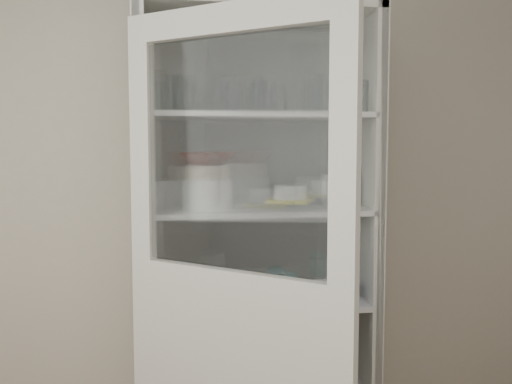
# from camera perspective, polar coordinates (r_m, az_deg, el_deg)

# --- Properties ---
(wall_back) EXTENTS (3.60, 0.02, 2.60)m
(wall_back) POSITION_cam_1_polar(r_m,az_deg,el_deg) (2.67, -4.95, -0.17)
(wall_back) COLOR beige
(wall_back) RESTS_ON ground
(pantry_cabinet) EXTENTS (1.00, 0.45, 2.10)m
(pantry_cabinet) POSITION_cam_1_polar(r_m,az_deg,el_deg) (2.59, -0.20, -8.40)
(pantry_cabinet) COLOR silver
(pantry_cabinet) RESTS_ON floor
(cupboard_door) EXTENTS (0.72, 0.61, 2.00)m
(cupboard_door) POSITION_cam_1_polar(r_m,az_deg,el_deg) (2.04, -2.28, -14.09)
(cupboard_door) COLOR silver
(cupboard_door) RESTS_ON floor
(tumbler_0) EXTENTS (0.09, 0.09, 0.15)m
(tumbler_0) POSITION_cam_1_polar(r_m,az_deg,el_deg) (2.28, -9.82, 9.93)
(tumbler_0) COLOR silver
(tumbler_0) RESTS_ON shelf_glass
(tumbler_1) EXTENTS (0.08, 0.08, 0.14)m
(tumbler_1) POSITION_cam_1_polar(r_m,az_deg,el_deg) (2.32, -7.06, 9.74)
(tumbler_1) COLOR silver
(tumbler_1) RESTS_ON shelf_glass
(tumbler_2) EXTENTS (0.08, 0.08, 0.14)m
(tumbler_2) POSITION_cam_1_polar(r_m,az_deg,el_deg) (2.33, -2.23, 9.72)
(tumbler_2) COLOR silver
(tumbler_2) RESTS_ON shelf_glass
(tumbler_3) EXTENTS (0.08, 0.08, 0.13)m
(tumbler_3) POSITION_cam_1_polar(r_m,az_deg,el_deg) (2.35, 0.28, 9.61)
(tumbler_3) COLOR silver
(tumbler_3) RESTS_ON shelf_glass
(tumbler_4) EXTENTS (0.09, 0.09, 0.15)m
(tumbler_4) POSITION_cam_1_polar(r_m,az_deg,el_deg) (2.39, 6.52, 9.71)
(tumbler_4) COLOR silver
(tumbler_4) RESTS_ON shelf_glass
(tumbler_5) EXTENTS (0.09, 0.09, 0.14)m
(tumbler_5) POSITION_cam_1_polar(r_m,az_deg,el_deg) (2.37, 5.85, 9.66)
(tumbler_5) COLOR silver
(tumbler_5) RESTS_ON shelf_glass
(tumbler_6) EXTENTS (0.08, 0.08, 0.13)m
(tumbler_6) POSITION_cam_1_polar(r_m,az_deg,el_deg) (2.40, 10.40, 9.38)
(tumbler_6) COLOR silver
(tumbler_6) RESTS_ON shelf_glass
(tumbler_7) EXTENTS (0.08, 0.08, 0.13)m
(tumbler_7) POSITION_cam_1_polar(r_m,az_deg,el_deg) (2.45, -9.71, 9.24)
(tumbler_7) COLOR silver
(tumbler_7) RESTS_ON shelf_glass
(tumbler_8) EXTENTS (0.10, 0.10, 0.15)m
(tumbler_8) POSITION_cam_1_polar(r_m,az_deg,el_deg) (2.43, -8.05, 9.59)
(tumbler_8) COLOR silver
(tumbler_8) RESTS_ON shelf_glass
(tumbler_9) EXTENTS (0.07, 0.07, 0.14)m
(tumbler_9) POSITION_cam_1_polar(r_m,az_deg,el_deg) (2.46, -0.18, 9.41)
(tumbler_9) COLOR silver
(tumbler_9) RESTS_ON shelf_glass
(tumbler_10) EXTENTS (0.08, 0.08, 0.14)m
(tumbler_10) POSITION_cam_1_polar(r_m,az_deg,el_deg) (2.46, 2.27, 9.40)
(tumbler_10) COLOR silver
(tumbler_10) RESTS_ON shelf_glass
(tumbler_11) EXTENTS (0.07, 0.07, 0.13)m
(tumbler_11) POSITION_cam_1_polar(r_m,az_deg,el_deg) (2.48, 1.61, 9.33)
(tumbler_11) COLOR silver
(tumbler_11) RESTS_ON shelf_glass
(goblet_0) EXTENTS (0.07, 0.07, 0.15)m
(goblet_0) POSITION_cam_1_polar(r_m,az_deg,el_deg) (2.53, -6.75, 9.44)
(goblet_0) COLOR silver
(goblet_0) RESTS_ON shelf_glass
(goblet_1) EXTENTS (0.08, 0.08, 0.18)m
(goblet_1) POSITION_cam_1_polar(r_m,az_deg,el_deg) (2.56, -3.56, 9.68)
(goblet_1) COLOR silver
(goblet_1) RESTS_ON shelf_glass
(goblet_2) EXTENTS (0.07, 0.07, 0.17)m
(goblet_2) POSITION_cam_1_polar(r_m,az_deg,el_deg) (2.58, -0.08, 9.56)
(goblet_2) COLOR silver
(goblet_2) RESTS_ON shelf_glass
(goblet_3) EXTENTS (0.08, 0.08, 0.19)m
(goblet_3) POSITION_cam_1_polar(r_m,az_deg,el_deg) (2.60, 7.04, 9.73)
(goblet_3) COLOR silver
(goblet_3) RESTS_ON shelf_glass
(plate_stack_front) EXTENTS (0.21, 0.21, 0.13)m
(plate_stack_front) POSITION_cam_1_polar(r_m,az_deg,el_deg) (2.38, -4.86, -0.21)
(plate_stack_front) COLOR white
(plate_stack_front) RESTS_ON shelf_plates
(plate_stack_back) EXTENTS (0.19, 0.19, 0.11)m
(plate_stack_back) POSITION_cam_1_polar(r_m,az_deg,el_deg) (2.58, -9.51, -0.02)
(plate_stack_back) COLOR white
(plate_stack_back) RESTS_ON shelf_plates
(cream_bowl) EXTENTS (0.25, 0.25, 0.06)m
(cream_bowl) POSITION_cam_1_polar(r_m,az_deg,el_deg) (2.37, -4.88, 2.00)
(cream_bowl) COLOR beige
(cream_bowl) RESTS_ON plate_stack_front
(terracotta_bowl) EXTENTS (0.28, 0.28, 0.05)m
(terracotta_bowl) POSITION_cam_1_polar(r_m,az_deg,el_deg) (2.37, -4.89, 3.36)
(terracotta_bowl) COLOR #502015
(terracotta_bowl) RESTS_ON cream_bowl
(glass_platter) EXTENTS (0.46, 0.46, 0.02)m
(glass_platter) POSITION_cam_1_polar(r_m,az_deg,el_deg) (2.48, 3.44, -1.22)
(glass_platter) COLOR silver
(glass_platter) RESTS_ON shelf_plates
(yellow_trivet) EXTENTS (0.24, 0.24, 0.01)m
(yellow_trivet) POSITION_cam_1_polar(r_m,az_deg,el_deg) (2.48, 3.44, -0.85)
(yellow_trivet) COLOR yellow
(yellow_trivet) RESTS_ON glass_platter
(white_ramekin) EXTENTS (0.18, 0.18, 0.06)m
(white_ramekin) POSITION_cam_1_polar(r_m,az_deg,el_deg) (2.48, 3.45, 0.01)
(white_ramekin) COLOR white
(white_ramekin) RESTS_ON yellow_trivet
(grey_bowl_stack) EXTENTS (0.12, 0.12, 0.14)m
(grey_bowl_stack) POSITION_cam_1_polar(r_m,az_deg,el_deg) (2.51, 7.91, 0.20)
(grey_bowl_stack) COLOR #B3B3B3
(grey_bowl_stack) RESTS_ON shelf_plates
(mug_blue) EXTENTS (0.13, 0.13, 0.09)m
(mug_blue) POSITION_cam_1_polar(r_m,az_deg,el_deg) (2.52, 8.55, -9.62)
(mug_blue) COLOR #102495
(mug_blue) RESTS_ON shelf_mugs
(mug_teal) EXTENTS (0.13, 0.13, 0.10)m
(mug_teal) POSITION_cam_1_polar(r_m,az_deg,el_deg) (2.58, 3.06, -9.15)
(mug_teal) COLOR #1F6B75
(mug_teal) RESTS_ON shelf_mugs
(mug_white) EXTENTS (0.11, 0.11, 0.09)m
(mug_white) POSITION_cam_1_polar(r_m,az_deg,el_deg) (2.48, 6.65, -9.83)
(mug_white) COLOR white
(mug_white) RESTS_ON shelf_mugs
(teal_jar) EXTENTS (0.09, 0.09, 0.10)m
(teal_jar) POSITION_cam_1_polar(r_m,az_deg,el_deg) (2.61, 2.00, -8.92)
(teal_jar) COLOR #1F6B75
(teal_jar) RESTS_ON shelf_mugs
(measuring_cups) EXTENTS (0.09, 0.09, 0.04)m
(measuring_cups) POSITION_cam_1_polar(r_m,az_deg,el_deg) (2.44, -6.80, -10.74)
(measuring_cups) COLOR #9D9DA8
(measuring_cups) RESTS_ON shelf_mugs
(white_canister) EXTENTS (0.15, 0.15, 0.14)m
(white_canister) POSITION_cam_1_polar(r_m,az_deg,el_deg) (2.55, -9.42, -8.89)
(white_canister) COLOR white
(white_canister) RESTS_ON shelf_mugs
(cream_dish) EXTENTS (0.31, 0.31, 0.08)m
(cream_dish) POSITION_cam_1_polar(r_m,az_deg,el_deg) (2.65, -4.54, -18.13)
(cream_dish) COLOR beige
(cream_dish) RESTS_ON shelf_bot
(tin_box) EXTENTS (0.23, 0.19, 0.06)m
(tin_box) POSITION_cam_1_polar(r_m,az_deg,el_deg) (2.70, 3.51, -17.89)
(tin_box) COLOR #9B9AA2
(tin_box) RESTS_ON shelf_bot
(tumbler_12) EXTENTS (0.06, 0.06, 0.13)m
(tumbler_12) POSITION_cam_1_polar(r_m,az_deg,el_deg) (2.28, -7.50, 9.61)
(tumbler_12) COLOR silver
(tumbler_12) RESTS_ON shelf_glass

